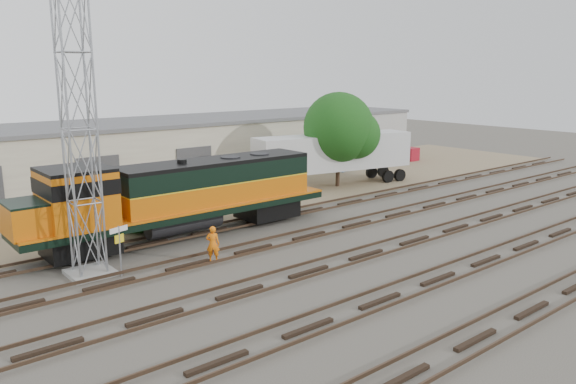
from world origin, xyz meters
TOP-DOWN VIEW (x-y plane):
  - ground at (0.00, 0.00)m, footprint 140.00×140.00m
  - dirt_strip at (0.00, 15.00)m, footprint 80.00×16.00m
  - tracks at (0.00, -3.00)m, footprint 80.00×20.40m
  - warehouse at (0.04, 22.98)m, footprint 58.40×10.40m
  - locomotive at (-5.98, 6.00)m, footprint 18.67×3.28m
  - signal_tower at (-12.14, 3.46)m, footprint 2.02×2.02m
  - sign_post at (-11.08, 2.30)m, footprint 0.98×0.33m
  - worker at (-6.61, 1.36)m, footprint 0.81×0.77m
  - semi_trailer at (11.92, 11.42)m, footprint 14.28×5.46m
  - dumpster_blue at (17.03, 16.34)m, footprint 2.06×2.01m
  - dumpster_red at (27.38, 15.95)m, footprint 1.55×1.45m
  - tree_mid at (-6.65, 9.00)m, footprint 4.08×3.89m
  - tree_east at (11.94, 10.82)m, footprint 6.09×5.80m

SIDE VIEW (x-z plane):
  - ground at x=0.00m, z-range 0.00..0.00m
  - dirt_strip at x=0.00m, z-range 0.00..0.02m
  - tracks at x=0.00m, z-range -0.06..0.22m
  - dumpster_red at x=27.38m, z-range 0.00..1.40m
  - dumpster_blue at x=17.03m, z-range 0.00..1.50m
  - worker at x=-6.61m, z-range 0.00..1.86m
  - tree_mid at x=-6.65m, z-range -0.33..3.56m
  - sign_post at x=-11.08m, z-range 0.49..2.95m
  - locomotive at x=-5.98m, z-range 0.31..4.80m
  - warehouse at x=0.04m, z-range 0.00..5.30m
  - semi_trailer at x=11.92m, z-range 0.56..4.87m
  - tree_east at x=11.94m, z-range 0.86..8.70m
  - signal_tower at x=-12.14m, z-range -0.15..13.48m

